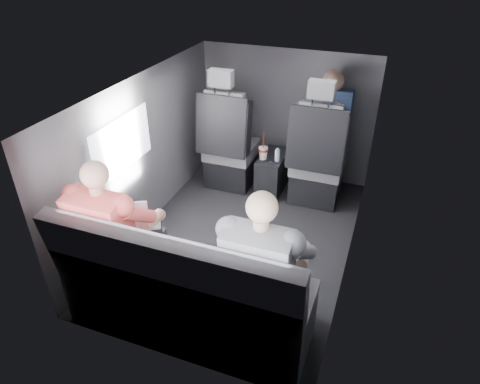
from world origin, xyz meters
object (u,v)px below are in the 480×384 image
(passenger_front_right, at_px, (328,121))
(front_seat_left, at_px, (229,150))
(soda_cup, at_px, (263,153))
(passenger_rear_right, at_px, (265,268))
(passenger_rear_left, at_px, (117,232))
(front_seat_right, at_px, (317,165))
(laptop_black, at_px, (269,250))
(laptop_white, at_px, (134,220))
(rear_bench, at_px, (186,296))
(water_bottle, at_px, (277,156))
(center_console, at_px, (272,173))

(passenger_front_right, bearing_deg, front_seat_left, -164.40)
(soda_cup, xyz_separation_m, passenger_rear_right, (0.56, -1.73, 0.15))
(passenger_rear_left, bearing_deg, soda_cup, 75.17)
(front_seat_right, relative_size, soda_cup, 4.53)
(front_seat_left, xyz_separation_m, laptop_black, (0.92, -1.66, 0.23))
(laptop_white, distance_m, passenger_front_right, 2.16)
(front_seat_left, bearing_deg, passenger_rear_right, -62.40)
(laptop_black, distance_m, passenger_front_right, 1.92)
(front_seat_right, relative_size, laptop_white, 3.08)
(front_seat_left, relative_size, laptop_black, 2.89)
(front_seat_right, xyz_separation_m, soda_cup, (-0.52, -0.07, 0.07))
(front_seat_left, bearing_deg, rear_bench, -76.69)
(passenger_rear_right, relative_size, passenger_front_right, 1.47)
(water_bottle, height_order, passenger_front_right, passenger_front_right)
(center_console, bearing_deg, front_seat_left, -174.93)
(rear_bench, distance_m, laptop_black, 0.62)
(soda_cup, height_order, laptop_black, laptop_black)
(front_seat_right, xyz_separation_m, laptop_white, (-0.93, -1.67, 0.23))
(front_seat_left, relative_size, center_console, 2.64)
(soda_cup, xyz_separation_m, passenger_rear_left, (-0.46, -1.73, 0.14))
(rear_bench, bearing_deg, passenger_rear_right, 10.96)
(water_bottle, distance_m, laptop_black, 1.65)
(front_seat_right, relative_size, passenger_rear_right, 1.06)
(water_bottle, distance_m, passenger_front_right, 0.59)
(center_console, bearing_deg, laptop_white, -105.66)
(soda_cup, height_order, laptop_white, laptop_white)
(rear_bench, xyz_separation_m, soda_cup, (-0.07, 1.83, 0.16))
(laptop_white, relative_size, passenger_front_right, 0.51)
(center_console, xyz_separation_m, passenger_front_right, (0.47, 0.22, 0.55))
(laptop_black, height_order, passenger_rear_left, passenger_rear_left)
(front_seat_right, bearing_deg, center_console, 174.93)
(front_seat_left, height_order, water_bottle, front_seat_left)
(rear_bench, distance_m, passenger_front_right, 2.26)
(front_seat_left, height_order, center_console, front_seat_left)
(laptop_black, height_order, passenger_rear_right, passenger_rear_right)
(water_bottle, bearing_deg, laptop_white, -109.06)
(laptop_black, distance_m, passenger_rear_right, 0.15)
(laptop_black, bearing_deg, center_console, 105.59)
(center_console, height_order, laptop_black, laptop_black)
(laptop_black, distance_m, passenger_rear_left, 1.01)
(water_bottle, relative_size, laptop_white, 0.34)
(front_seat_right, relative_size, center_console, 2.64)
(laptop_black, xyz_separation_m, passenger_front_right, (-0.00, 1.92, 0.12))
(water_bottle, xyz_separation_m, passenger_rear_right, (0.42, -1.74, 0.15))
(center_console, relative_size, laptop_black, 1.10)
(rear_bench, relative_size, soda_cup, 5.74)
(passenger_rear_left, distance_m, passenger_rear_right, 1.02)
(soda_cup, distance_m, laptop_white, 1.66)
(rear_bench, height_order, soda_cup, rear_bench)
(rear_bench, bearing_deg, passenger_front_right, 77.63)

